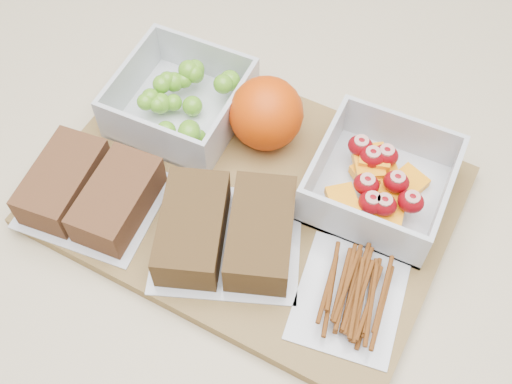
% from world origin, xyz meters
% --- Properties ---
extents(counter, '(1.20, 0.90, 0.90)m').
position_xyz_m(counter, '(0.00, 0.00, 0.45)').
color(counter, beige).
rests_on(counter, ground).
extents(cutting_board, '(0.44, 0.32, 0.02)m').
position_xyz_m(cutting_board, '(-0.02, -0.00, 0.91)').
color(cutting_board, olive).
rests_on(cutting_board, counter).
extents(grape_container, '(0.14, 0.14, 0.06)m').
position_xyz_m(grape_container, '(-0.14, 0.06, 0.94)').
color(grape_container, silver).
rests_on(grape_container, cutting_board).
extents(fruit_container, '(0.14, 0.14, 0.06)m').
position_xyz_m(fruit_container, '(0.10, 0.05, 0.94)').
color(fruit_container, silver).
rests_on(fruit_container, cutting_board).
extents(orange, '(0.08, 0.08, 0.08)m').
position_xyz_m(orange, '(-0.04, 0.07, 0.96)').
color(orange, '#E64505').
rests_on(orange, cutting_board).
extents(sandwich_bag_left, '(0.15, 0.13, 0.04)m').
position_xyz_m(sandwich_bag_left, '(-0.17, -0.08, 0.94)').
color(sandwich_bag_left, silver).
rests_on(sandwich_bag_left, cutting_board).
extents(sandwich_bag_center, '(0.18, 0.17, 0.05)m').
position_xyz_m(sandwich_bag_center, '(-0.02, -0.07, 0.94)').
color(sandwich_bag_center, silver).
rests_on(sandwich_bag_center, cutting_board).
extents(pretzel_bag, '(0.11, 0.13, 0.03)m').
position_xyz_m(pretzel_bag, '(0.12, -0.07, 0.93)').
color(pretzel_bag, silver).
rests_on(pretzel_bag, cutting_board).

